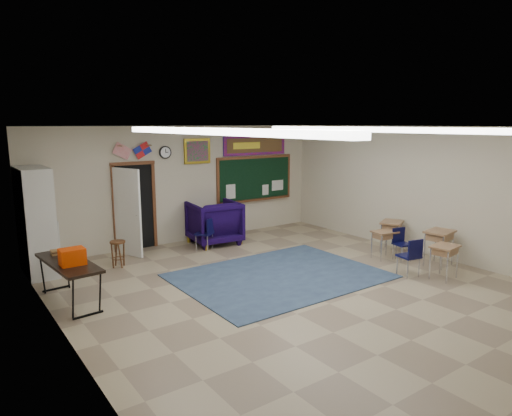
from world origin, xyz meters
TOP-DOWN VIEW (x-y plane):
  - floor at (0.00, 0.00)m, footprint 9.00×9.00m
  - back_wall at (0.00, 4.50)m, footprint 8.00×0.04m
  - left_wall at (-4.00, 0.00)m, footprint 0.04×9.00m
  - right_wall at (4.00, 0.00)m, footprint 0.04×9.00m
  - ceiling at (0.00, 0.00)m, footprint 8.00×9.00m
  - area_rug at (0.20, 0.80)m, footprint 4.00×3.00m
  - fluorescent_strips at (0.00, 0.00)m, footprint 3.86×6.00m
  - doorway at (-1.50, 4.35)m, footprint 1.10×0.89m
  - chalkboard at (2.20, 4.46)m, footprint 2.55×0.14m
  - bulletin_board at (2.20, 4.47)m, footprint 2.10×0.05m
  - framed_art_print at (0.35, 4.47)m, footprint 0.75×0.05m
  - wall_clock at (-0.55, 4.47)m, footprint 0.32×0.05m
  - wall_flags at (-1.40, 4.44)m, footprint 1.16×0.06m
  - storage_cabinet at (-3.71, 3.85)m, footprint 0.59×1.25m
  - wingback_armchair at (0.45, 3.82)m, footprint 1.32×1.35m
  - student_chair_reading at (-0.08, 3.41)m, footprint 0.56×0.56m
  - student_chair_desk_a at (2.34, -0.70)m, footprint 0.46×0.46m
  - student_chair_desk_b at (3.12, 0.03)m, footprint 0.44×0.44m
  - student_desk_front_left at (2.92, 0.39)m, footprint 0.59×0.48m
  - student_desk_front_right at (3.55, 0.69)m, footprint 0.76×0.69m
  - student_desk_back_left at (2.78, -1.21)m, footprint 0.63×0.51m
  - student_desk_back_right at (3.46, -0.65)m, footprint 0.72×0.59m
  - folding_table at (-3.60, 1.85)m, footprint 0.75×1.82m
  - wooden_stool at (-2.25, 3.31)m, footprint 0.33×0.33m

SIDE VIEW (x-z plane):
  - floor at x=0.00m, z-range 0.00..0.00m
  - area_rug at x=0.20m, z-range 0.00..0.02m
  - wooden_stool at x=-2.25m, z-range 0.01..0.59m
  - student_desk_front_left at x=2.92m, z-range 0.04..0.68m
  - student_chair_desk_b at x=3.12m, z-range 0.00..0.73m
  - student_desk_back_left at x=2.78m, z-range 0.04..0.72m
  - student_chair_desk_a at x=2.34m, z-range 0.00..0.79m
  - student_chair_reading at x=-0.08m, z-range 0.00..0.80m
  - folding_table at x=-3.60m, z-range -0.10..0.91m
  - student_desk_front_right at x=3.55m, z-range 0.04..0.79m
  - student_desk_back_right at x=3.46m, z-range 0.05..0.83m
  - wingback_armchair at x=0.45m, z-range 0.00..1.11m
  - doorway at x=-1.50m, z-range -0.02..2.14m
  - storage_cabinet at x=-3.71m, z-range 0.00..2.20m
  - chalkboard at x=2.20m, z-range 0.81..2.11m
  - back_wall at x=0.00m, z-range 0.00..3.00m
  - left_wall at x=-4.00m, z-range 0.00..3.00m
  - right_wall at x=4.00m, z-range 0.00..3.00m
  - framed_art_print at x=0.35m, z-range 2.02..2.67m
  - wall_clock at x=-0.55m, z-range 2.19..2.51m
  - bulletin_board at x=2.20m, z-range 2.18..2.73m
  - wall_flags at x=-1.40m, z-range 2.13..2.83m
  - fluorescent_strips at x=0.00m, z-range 2.89..2.99m
  - ceiling at x=0.00m, z-range 2.98..3.02m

